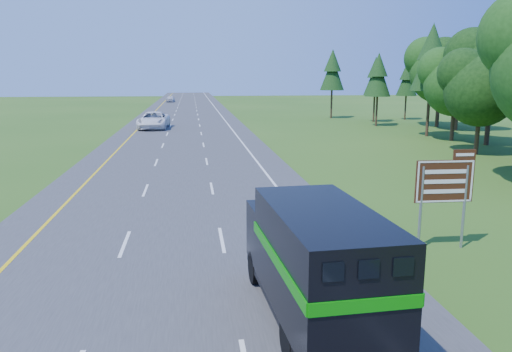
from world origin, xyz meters
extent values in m
cube|color=#38383A|center=(0.00, 50.00, 0.02)|extent=(15.00, 260.00, 0.04)
cube|color=yellow|center=(-5.50, 50.00, 0.04)|extent=(0.15, 260.00, 0.01)
cube|color=white|center=(5.50, 50.00, 0.04)|extent=(0.15, 260.00, 0.01)
cylinder|color=black|center=(2.61, 6.81, 0.53)|extent=(0.37, 1.00, 0.99)
cylinder|color=black|center=(4.49, 6.92, 0.53)|extent=(0.37, 1.00, 0.99)
cylinder|color=black|center=(2.85, 2.51, 0.53)|extent=(0.37, 1.00, 0.99)
cylinder|color=black|center=(4.73, 2.62, 0.53)|extent=(0.37, 1.00, 0.99)
cube|color=black|center=(3.71, 4.00, 0.64)|extent=(2.55, 7.28, 0.25)
cube|color=black|center=(3.55, 6.78, 1.62)|extent=(2.28, 1.73, 1.70)
cube|color=black|center=(3.51, 7.60, 2.07)|extent=(1.97, 0.16, 0.54)
cube|color=black|center=(3.74, 3.37, 2.00)|extent=(2.53, 5.32, 2.47)
cube|color=#078107|center=(3.89, 0.76, 2.12)|extent=(2.24, 0.16, 0.27)
cube|color=#078107|center=(2.60, 3.31, 2.12)|extent=(0.33, 5.19, 0.27)
cube|color=#078107|center=(4.88, 3.44, 2.12)|extent=(0.33, 5.19, 0.27)
cube|color=black|center=(3.22, 0.72, 2.83)|extent=(0.40, 0.06, 0.36)
cube|color=black|center=(3.89, 0.76, 2.83)|extent=(0.40, 0.06, 0.36)
cube|color=black|center=(4.56, 0.80, 2.83)|extent=(0.40, 0.06, 0.36)
imported|color=white|center=(-3.65, 53.08, 1.03)|extent=(3.73, 7.34, 1.99)
imported|color=silver|center=(-3.99, 113.68, 0.79)|extent=(2.07, 4.49, 1.49)
cylinder|color=gray|center=(8.92, 9.09, 1.55)|extent=(0.10, 0.10, 3.10)
cylinder|color=gray|center=(10.57, 9.06, 1.55)|extent=(0.10, 0.10, 3.10)
cube|color=#3E1C0D|center=(9.74, 9.07, 2.53)|extent=(2.17, 0.10, 1.55)
cube|color=#3E1C0D|center=(10.42, 9.06, 3.50)|extent=(0.83, 0.08, 0.37)
cube|color=white|center=(9.74, 9.04, 2.53)|extent=(2.07, 0.05, 1.49)
camera|label=1|loc=(0.77, -7.39, 6.27)|focal=35.00mm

